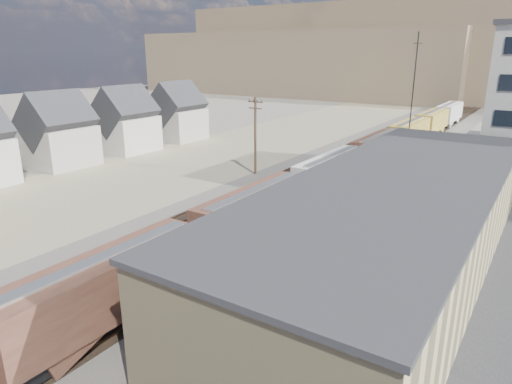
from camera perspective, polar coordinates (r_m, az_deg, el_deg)
The scene contains 11 objects.
ballast_bed at distance 62.86m, azimuth 10.47°, elevation 2.68°, with size 18.00×200.00×0.06m, color #4C4742.
dirt_yard at distance 65.30m, azimuth -9.52°, elevation 3.26°, with size 24.00×180.00×0.03m, color gray.
asphalt_lot at distance 44.08m, azimuth 29.38°, elevation -5.68°, with size 26.00×120.00×0.04m, color #232326.
rail_tracks at distance 63.05m, azimuth 10.02°, elevation 2.83°, with size 11.40×200.00×0.24m.
freight_train at distance 57.43m, azimuth 12.60°, elevation 4.02°, with size 3.00×119.74×4.46m.
warehouse at distance 34.47m, azimuth 17.17°, elevation -3.69°, with size 12.40×40.40×7.25m.
utility_pole_north at distance 58.75m, azimuth -0.09°, elevation 7.22°, with size 2.20×0.32×10.00m.
radio_mast at distance 68.80m, azimuth 18.95°, elevation 10.99°, with size 1.20×0.16×18.00m.
townhouse_row at distance 66.32m, azimuth -27.75°, elevation 5.55°, with size 8.15×68.16×10.47m.
hills_north at distance 175.72m, azimuth 26.78°, elevation 15.01°, with size 265.00×80.00×32.00m.
parked_car_blue at distance 57.28m, azimuth 28.94°, elevation 0.17°, with size 2.72×5.89×1.64m, color navy.
Camera 1 is at (23.43, -6.25, 15.50)m, focal length 32.00 mm.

